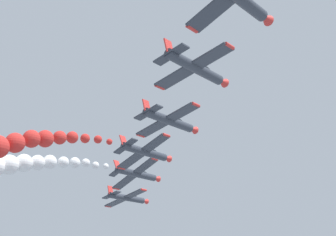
% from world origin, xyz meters
% --- Properties ---
extents(airplane_lead, '(9.37, 10.35, 3.15)m').
position_xyz_m(airplane_lead, '(-27.91, 22.78, 78.54)').
color(airplane_lead, '#333842').
extents(airplane_left_inner, '(8.83, 10.35, 4.34)m').
position_xyz_m(airplane_left_inner, '(-18.15, 14.54, 80.54)').
color(airplane_left_inner, '#333842').
extents(smoke_trail_left_inner, '(4.39, 24.57, 6.19)m').
position_xyz_m(smoke_trail_left_inner, '(-19.49, -9.64, 77.92)').
color(smoke_trail_left_inner, white).
extents(airplane_right_inner, '(8.97, 10.35, 4.00)m').
position_xyz_m(airplane_right_inner, '(-9.63, 6.84, 81.46)').
color(airplane_right_inner, '#333842').
extents(airplane_left_outer, '(9.34, 10.35, 3.21)m').
position_xyz_m(airplane_left_outer, '(-0.64, 1.18, 83.08)').
color(airplane_left_outer, '#333842').
extents(airplane_right_outer, '(9.37, 10.35, 3.15)m').
position_xyz_m(airplane_right_outer, '(9.65, -7.38, 84.77)').
color(airplane_right_outer, '#333842').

